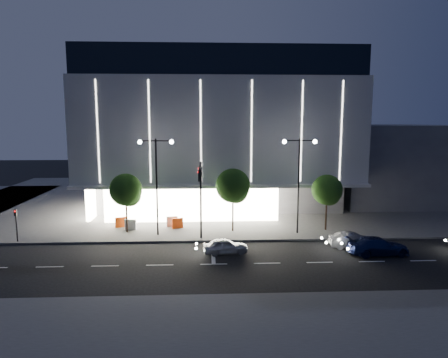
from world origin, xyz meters
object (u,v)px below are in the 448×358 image
car_third (378,246)px  barrier_a (121,222)px  car_lead (226,246)px  tree_mid (233,188)px  car_second (353,240)px  ped_signal_far (16,222)px  tree_right (327,192)px  barrier_b (130,225)px  street_lamp_east (299,172)px  street_lamp_west (156,172)px  traffic_mast (200,187)px  barrier_d (172,221)px  barrier_c (177,223)px  tree_left (126,192)px

car_third → barrier_a: bearing=65.6°
car_lead → tree_mid: bearing=-16.5°
car_third → car_second: bearing=35.0°
ped_signal_far → tree_mid: 19.35m
tree_right → barrier_b: (-18.87, 0.83, -3.23)m
car_second → car_third: size_ratio=0.80×
tree_mid → barrier_b: tree_mid is taller
street_lamp_east → barrier_b: bearing=173.3°
street_lamp_west → tree_right: 16.19m
ped_signal_far → tree_mid: tree_mid is taller
tree_mid → car_third: size_ratio=1.27×
tree_mid → traffic_mast: bearing=-129.4°
barrier_d → traffic_mast: bearing=-74.5°
ped_signal_far → barrier_c: 14.19m
tree_right → barrier_a: size_ratio=5.01×
ped_signal_far → tree_left: bearing=15.6°
traffic_mast → street_lamp_east: street_lamp_east is taller
ped_signal_far → car_lead: size_ratio=0.84×
traffic_mast → barrier_b: 9.30m
ped_signal_far → tree_right: bearing=5.1°
street_lamp_east → car_second: (3.73, -4.20, -5.31)m
street_lamp_east → barrier_d: (-11.93, 2.92, -5.31)m
traffic_mast → tree_mid: traffic_mast is taller
car_lead → barrier_d: car_lead is taller
street_lamp_west → car_third: size_ratio=1.86×
car_second → barrier_b: size_ratio=3.54×
barrier_a → barrier_c: same height
car_third → traffic_mast: bearing=74.1°
barrier_c → barrier_d: bearing=104.6°
ped_signal_far → barrier_a: size_ratio=2.73×
barrier_b → barrier_c: size_ratio=1.00×
car_second → street_lamp_west: bearing=81.1°
tree_right → ped_signal_far: bearing=-174.9°
car_second → ped_signal_far: bearing=89.8°
barrier_a → barrier_d: same height
car_lead → car_third: 12.13m
ped_signal_far → street_lamp_west: bearing=7.1°
tree_mid → ped_signal_far: bearing=-172.4°
street_lamp_east → barrier_c: size_ratio=8.18×
traffic_mast → street_lamp_east: size_ratio=0.79×
tree_right → car_second: tree_right is taller
barrier_d → barrier_a: bearing=168.8°
ped_signal_far → car_third: 30.46m
car_third → barrier_a: car_third is taller
tree_mid → tree_right: tree_mid is taller
ped_signal_far → barrier_c: ped_signal_far is taller
street_lamp_west → street_lamp_east: 13.00m
street_lamp_east → tree_right: size_ratio=1.63×
tree_left → barrier_c: 5.85m
car_lead → barrier_c: (-4.34, 7.28, 0.04)m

